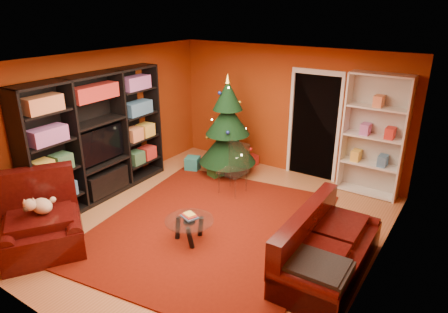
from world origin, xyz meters
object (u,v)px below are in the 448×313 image
Objects in this scene: media_unit at (98,138)px; coffee_table at (190,230)px; white_bookshelf at (374,137)px; sofa at (330,244)px; christmas_tree at (228,126)px; dog at (42,206)px; gift_box_green at (216,171)px; rug at (210,227)px; acrylic_chair at (233,172)px; armchair at (41,222)px; gift_box_red at (252,160)px; gift_box_teal at (193,163)px.

media_unit is 4.04× the size of coffee_table.
coffee_table is at bearing -10.61° from media_unit.
sofa is (0.22, -2.70, -0.70)m from white_bookshelf.
christmas_tree is at bearing 54.43° from sofa.
media_unit reaches higher than dog.
dog reaches higher than gift_box_green.
media_unit is (-2.34, -0.15, 1.12)m from rug.
dog is at bearing -111.37° from acrylic_chair.
armchair is 0.59× the size of sofa.
media_unit is 13.14× the size of gift_box_red.
gift_box_teal is 0.12× the size of white_bookshelf.
rug is at bearing -63.91° from christmas_tree.
sofa reaches higher than gift_box_red.
sofa is at bearing -30.42° from armchair.
acrylic_chair is at bearing 9.49° from dog.
sofa is at bearing 13.27° from coffee_table.
armchair is at bearing -110.66° from acrylic_chair.
gift_box_green is 2.44m from coffee_table.
christmas_tree is 3.94m from armchair.
media_unit is at bearing -124.15° from gift_box_green.
coffee_table reaches higher than gift_box_red.
gift_box_green is 0.91m from acrylic_chair.
acrylic_chair is at bearing -73.80° from gift_box_red.
rug is at bearing -9.00° from armchair.
media_unit is 2.51m from acrylic_chair.
gift_box_teal is at bearing -158.79° from christmas_tree.
gift_box_red is 0.11× the size of sofa.
dog is (-0.88, -4.45, 0.57)m from gift_box_red.
dog is at bearing -89.38° from gift_box_teal.
gift_box_red is 4.62m from armchair.
white_bookshelf is at bearing -4.49° from dog.
media_unit reaches higher than christmas_tree.
christmas_tree is 1.15m from acrylic_chair.
gift_box_red is at bearing 21.79° from dog.
acrylic_chair is (1.34, -0.50, 0.30)m from gift_box_teal.
gift_box_teal is (-0.72, -0.28, -0.88)m from christmas_tree.
armchair is at bearing -100.84° from gift_box_red.
armchair is (-0.57, -3.54, 0.33)m from gift_box_green.
gift_box_red is (-0.78, 2.69, 0.10)m from rug.
rug is 2.46m from christmas_tree.
media_unit reaches higher than armchair.
rug is 17.34× the size of gift_box_red.
coffee_table is (-0.02, -0.49, 0.18)m from rug.
christmas_tree is 3.63m from sofa.
gift_box_red is 2.71m from white_bookshelf.
dog is at bearing -126.80° from white_bookshelf.
rug is 2.43m from gift_box_teal.
sofa is (3.60, 1.81, -0.03)m from armchair.
white_bookshelf is at bearing 15.25° from gift_box_teal.
white_bookshelf is at bearing 3.89° from sofa.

